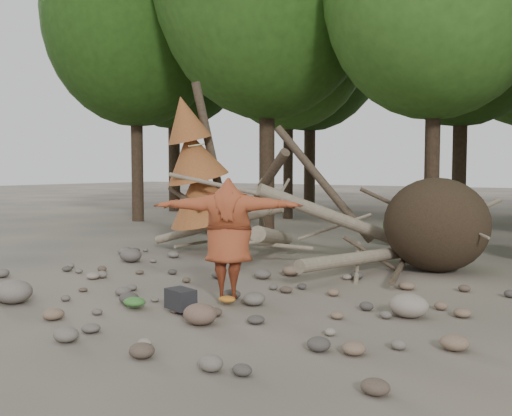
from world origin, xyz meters
The scene contains 13 objects.
ground centered at (0.00, 0.00, 0.00)m, with size 120.00×120.00×0.00m, color #514C44.
deadfall_pile centered at (2.02, 4.24, 0.95)m, with size 8.55×5.24×3.30m.
dead_conifer centered at (-3.12, 3.37, 2.11)m, with size 2.06×2.16×4.35m.
bush_left centered at (-5.50, 7.20, 0.72)m, with size 1.80×1.80×1.44m, color #244A13.
bush_mid centered at (0.80, 7.80, 0.56)m, with size 1.40×1.40×1.12m, color #2F5E1B.
frisbee_thrower centered at (0.68, -0.40, 1.05)m, with size 2.41×1.71×2.53m.
backpack centered at (0.45, -1.30, 0.15)m, with size 0.45×0.30×0.30m, color black.
cloth_green centered at (-0.27, -1.55, 0.07)m, with size 0.37×0.31×0.14m, color #37702D.
cloth_orange centered at (0.76, -0.55, 0.05)m, with size 0.29×0.24×0.10m, color #C47421.
boulder_front_left centered at (-2.19, -2.35, 0.19)m, with size 0.64×0.57×0.38m, color slate.
boulder_front_right centered at (1.10, -1.64, 0.15)m, with size 0.49×0.44×0.29m, color brown.
boulder_mid_right centered at (3.38, 0.37, 0.17)m, with size 0.58×0.52×0.35m, color gray.
boulder_mid_left centered at (-3.61, 1.55, 0.16)m, with size 0.52×0.47×0.31m, color #5A524C.
Camera 1 is at (6.11, -7.67, 2.17)m, focal length 40.00 mm.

